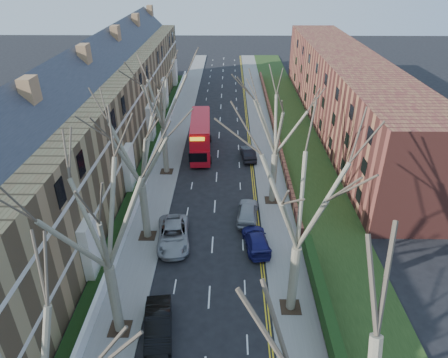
{
  "coord_description": "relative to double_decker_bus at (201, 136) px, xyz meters",
  "views": [
    {
      "loc": [
        1.34,
        -11.97,
        21.38
      ],
      "look_at": [
        0.91,
        21.18,
        2.98
      ],
      "focal_mm": 32.0,
      "sensor_mm": 36.0,
      "label": 1
    }
  ],
  "objects": [
    {
      "name": "tree_left_dist",
      "position": [
        -3.56,
        -5.59,
        7.46
      ],
      "size": [
        10.5,
        10.5,
        14.71
      ],
      "color": "brown",
      "rests_on": "ground"
    },
    {
      "name": "car_left_mid",
      "position": [
        -0.96,
        -27.84,
        -1.32
      ],
      "size": [
        2.26,
        4.9,
        1.56
      ],
      "primitive_type": "imported",
      "rotation": [
        0.0,
        0.0,
        0.13
      ],
      "color": "black",
      "rests_on": "ground"
    },
    {
      "name": "tree_left_far",
      "position": [
        -3.56,
        -17.59,
        7.14
      ],
      "size": [
        10.15,
        10.15,
        14.22
      ],
      "color": "brown",
      "rests_on": "ground"
    },
    {
      "name": "car_right_mid",
      "position": [
        5.27,
        -14.66,
        -1.31
      ],
      "size": [
        2.31,
        4.78,
        1.58
      ],
      "primitive_type": "imported",
      "rotation": [
        0.0,
        0.0,
        3.04
      ],
      "color": "#919499",
      "rests_on": "ground"
    },
    {
      "name": "tree_right_far",
      "position": [
        7.84,
        -11.59,
        7.14
      ],
      "size": [
        10.15,
        10.15,
        14.22
      ],
      "color": "brown",
      "rests_on": "ground"
    },
    {
      "name": "pavement_right",
      "position": [
        8.14,
        5.41,
        -2.04
      ],
      "size": [
        3.0,
        102.0,
        0.12
      ],
      "primitive_type": "cube",
      "color": "slate",
      "rests_on": "ground"
    },
    {
      "name": "car_right_near",
      "position": [
        5.83,
        -18.8,
        -1.42
      ],
      "size": [
        2.53,
        4.9,
        1.36
      ],
      "primitive_type": "imported",
      "rotation": [
        0.0,
        0.0,
        3.28
      ],
      "color": "navy",
      "rests_on": "ground"
    },
    {
      "name": "terrace_left",
      "position": [
        -11.5,
        -2.59,
        3.43
      ],
      "size": [
        9.7,
        78.0,
        13.6
      ],
      "color": "#95754C",
      "rests_on": "ground"
    },
    {
      "name": "double_decker_bus",
      "position": [
        0.0,
        0.0,
        0.0
      ],
      "size": [
        2.96,
        10.26,
        4.28
      ],
      "rotation": [
        0.0,
        0.0,
        3.19
      ],
      "color": "red",
      "rests_on": "ground"
    },
    {
      "name": "pavement_left",
      "position": [
        -3.86,
        5.41,
        -2.04
      ],
      "size": [
        3.0,
        102.0,
        0.12
      ],
      "primitive_type": "cube",
      "color": "slate",
      "rests_on": "ground"
    },
    {
      "name": "car_right_far",
      "position": [
        5.84,
        -1.89,
        -1.39
      ],
      "size": [
        1.92,
        4.43,
        1.42
      ],
      "primitive_type": "imported",
      "rotation": [
        0.0,
        0.0,
        3.24
      ],
      "color": "black",
      "rests_on": "ground"
    },
    {
      "name": "tree_left_mid",
      "position": [
        -3.56,
        -27.59,
        7.46
      ],
      "size": [
        10.5,
        10.5,
        14.71
      ],
      "color": "brown",
      "rests_on": "ground"
    },
    {
      "name": "grass_verge_right",
      "position": [
        12.64,
        5.41,
        -1.95
      ],
      "size": [
        6.0,
        102.0,
        0.06
      ],
      "color": "#1D3513",
      "rests_on": "ground"
    },
    {
      "name": "flats_right",
      "position": [
        19.61,
        9.41,
        2.88
      ],
      "size": [
        13.97,
        54.0,
        10.0
      ],
      "color": "brown",
      "rests_on": "ground"
    },
    {
      "name": "tree_right_mid",
      "position": [
        7.84,
        -25.59,
        7.46
      ],
      "size": [
        10.5,
        10.5,
        14.71
      ],
      "color": "brown",
      "rests_on": "ground"
    },
    {
      "name": "front_wall_left",
      "position": [
        -5.51,
        -2.59,
        -1.48
      ],
      "size": [
        0.3,
        78.0,
        1.0
      ],
      "color": "white",
      "rests_on": "ground"
    },
    {
      "name": "car_left_far",
      "position": [
        -1.17,
        -18.34,
        -1.31
      ],
      "size": [
        3.24,
        5.95,
        1.58
      ],
      "primitive_type": "imported",
      "rotation": [
        0.0,
        0.0,
        0.11
      ],
      "color": "gray",
      "rests_on": "ground"
    }
  ]
}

